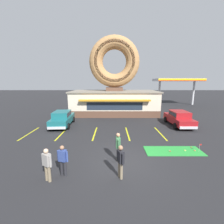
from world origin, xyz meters
TOP-DOWN VIEW (x-y plane):
  - ground_plane at (0.00, 0.00)m, footprint 160.00×160.00m
  - donut_shop_building at (-0.26, 13.94)m, footprint 12.30×6.75m
  - putting_mat at (3.59, 1.42)m, footprint 3.82×1.47m
  - mini_donut_near_left at (5.08, 1.93)m, footprint 0.13×0.13m
  - mini_donut_near_right at (3.33, 1.32)m, footprint 0.13×0.13m
  - mini_donut_mid_left at (5.04, 1.40)m, footprint 0.13×0.13m
  - mini_donut_mid_centre at (4.39, 1.42)m, footprint 0.13×0.13m
  - golf_ball at (3.29, 1.40)m, footprint 0.04×0.04m
  - putting_flag_pin at (5.29, 1.28)m, footprint 0.13×0.01m
  - car_red at (6.59, 7.55)m, footprint 1.99×4.57m
  - car_teal at (-5.90, 7.47)m, footprint 2.19×4.66m
  - pedestrian_blue_sweater_man at (-3.62, -1.70)m, footprint 0.53×0.40m
  - pedestrian_hooded_kid at (-3.03, -1.26)m, footprint 0.58×0.33m
  - pedestrian_leather_jacket_man at (-0.18, -1.46)m, footprint 0.36×0.56m
  - pedestrian_clipboard_woman at (-0.24, 0.15)m, footprint 0.27×0.59m
  - trash_bin at (-5.58, 11.30)m, footprint 0.57×0.57m
  - gas_station_canopy at (12.59, 22.73)m, footprint 9.00×4.46m
  - parking_stripe_far_left at (-8.17, 5.00)m, footprint 0.12×3.60m
  - parking_stripe_left at (-5.17, 5.00)m, footprint 0.12×3.60m
  - parking_stripe_mid_left at (-2.17, 5.00)m, footprint 0.12×3.60m
  - parking_stripe_centre at (0.83, 5.00)m, footprint 0.12×3.60m
  - parking_stripe_mid_right at (3.83, 5.00)m, footprint 0.12×3.60m

SIDE VIEW (x-z plane):
  - ground_plane at x=0.00m, z-range 0.00..0.00m
  - parking_stripe_far_left at x=-8.17m, z-range 0.00..0.01m
  - parking_stripe_left at x=-5.17m, z-range 0.00..0.01m
  - parking_stripe_mid_left at x=-2.17m, z-range 0.00..0.01m
  - parking_stripe_centre at x=0.83m, z-range 0.00..0.01m
  - parking_stripe_mid_right at x=3.83m, z-range 0.00..0.01m
  - putting_mat at x=3.59m, z-range 0.00..0.03m
  - mini_donut_near_left at x=5.08m, z-range 0.03..0.07m
  - mini_donut_near_right at x=3.33m, z-range 0.03..0.07m
  - mini_donut_mid_left at x=5.04m, z-range 0.03..0.07m
  - mini_donut_mid_centre at x=4.39m, z-range 0.03..0.07m
  - golf_ball at x=3.29m, z-range 0.03..0.07m
  - putting_flag_pin at x=5.29m, z-range 0.16..0.71m
  - trash_bin at x=-5.58m, z-range 0.01..0.99m
  - car_red at x=6.59m, z-range 0.07..1.67m
  - car_teal at x=-5.90m, z-range 0.07..1.67m
  - pedestrian_hooded_kid at x=-3.03m, z-range 0.08..1.67m
  - pedestrian_blue_sweater_man at x=-3.62m, z-range 0.09..1.72m
  - pedestrian_leather_jacket_man at x=-0.18m, z-range 0.09..1.77m
  - pedestrian_clipboard_woman at x=-0.24m, z-range 0.10..1.83m
  - donut_shop_building at x=-0.26m, z-range -1.74..9.22m
  - gas_station_canopy at x=12.59m, z-range 2.21..7.51m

